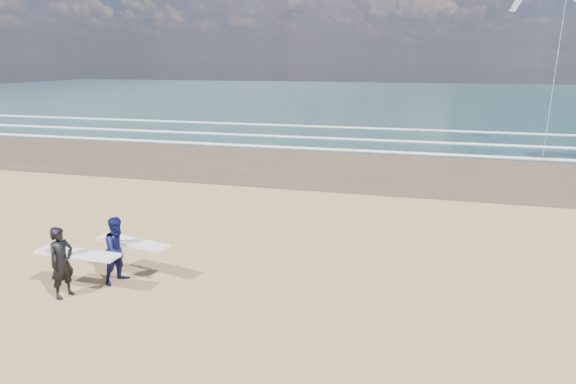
% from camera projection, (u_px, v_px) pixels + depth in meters
% --- Properties ---
extents(ocean, '(220.00, 100.00, 0.02)m').
position_uv_depth(ocean, '(517.00, 99.00, 74.46)').
color(ocean, '#1B3A3C').
rests_on(ocean, ground).
extents(surfer_near, '(2.21, 1.00, 1.80)m').
position_uv_depth(surfer_near, '(64.00, 261.00, 12.53)').
color(surfer_near, black).
rests_on(surfer_near, ground).
extents(surfer_far, '(2.26, 1.35, 1.77)m').
position_uv_depth(surfer_far, '(120.00, 249.00, 13.40)').
color(surfer_far, '#0B1040').
rests_on(surfer_far, ground).
extents(kite_1, '(5.88, 4.75, 11.17)m').
position_uv_depth(kite_1, '(558.00, 51.00, 31.82)').
color(kite_1, slate).
rests_on(kite_1, ground).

